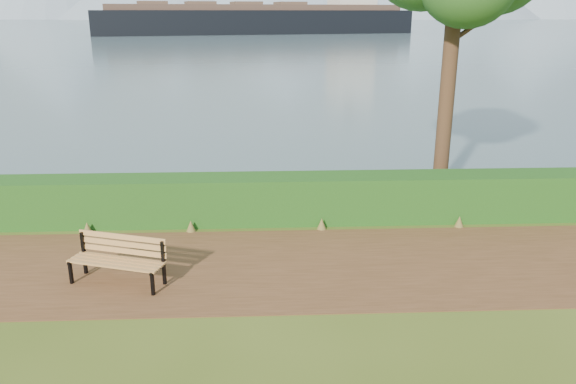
{
  "coord_description": "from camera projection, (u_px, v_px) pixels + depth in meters",
  "views": [
    {
      "loc": [
        0.4,
        -8.78,
        4.31
      ],
      "look_at": [
        0.86,
        1.2,
        1.1
      ],
      "focal_mm": 35.0,
      "sensor_mm": 36.0,
      "label": 1
    }
  ],
  "objects": [
    {
      "name": "ground",
      "position": [
        241.0,
        275.0,
        9.65
      ],
      "size": [
        140.0,
        140.0,
        0.0
      ],
      "primitive_type": "plane",
      "color": "#3C5117",
      "rests_on": "ground"
    },
    {
      "name": "path",
      "position": [
        242.0,
        267.0,
        9.94
      ],
      "size": [
        40.0,
        3.4,
        0.01
      ],
      "primitive_type": "cube",
      "color": "#51331B",
      "rests_on": "ground"
    },
    {
      "name": "hedge",
      "position": [
        245.0,
        199.0,
        11.97
      ],
      "size": [
        32.0,
        0.85,
        1.0
      ],
      "primitive_type": "cube",
      "color": "#184112",
      "rests_on": "ground"
    },
    {
      "name": "water",
      "position": [
        260.0,
        22.0,
        256.91
      ],
      "size": [
        700.0,
        510.0,
        0.0
      ],
      "primitive_type": "cube",
      "color": "#476272",
      "rests_on": "ground"
    },
    {
      "name": "bench",
      "position": [
        119.0,
        256.0,
        9.26
      ],
      "size": [
        1.67,
        0.94,
        0.81
      ],
      "rotation": [
        0.0,
        0.0,
        -0.32
      ],
      "color": "black",
      "rests_on": "ground"
    },
    {
      "name": "cargo_ship",
      "position": [
        268.0,
        19.0,
        114.51
      ],
      "size": [
        65.06,
        25.25,
        19.58
      ],
      "rotation": [
        0.0,
        0.0,
        0.24
      ],
      "color": "black",
      "rests_on": "ground"
    }
  ]
}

